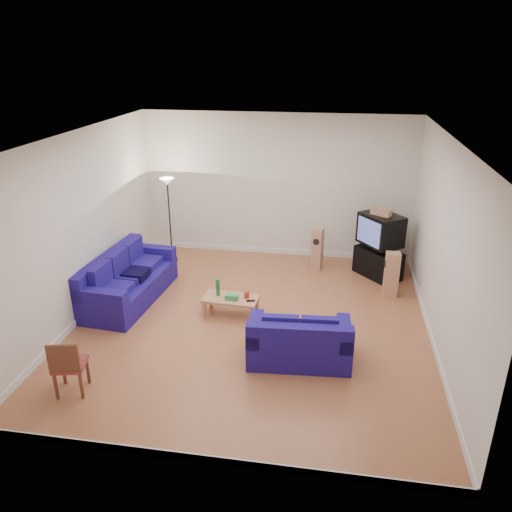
% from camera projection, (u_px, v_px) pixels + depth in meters
% --- Properties ---
extents(room, '(6.01, 6.51, 3.21)m').
position_uv_depth(room, '(252.00, 240.00, 8.13)').
color(room, brown).
rests_on(room, ground).
extents(sofa_three_seat, '(1.18, 2.38, 0.89)m').
position_uv_depth(sofa_three_seat, '(126.00, 283.00, 9.43)').
color(sofa_three_seat, navy).
rests_on(sofa_three_seat, ground).
extents(sofa_loveseat, '(1.61, 0.97, 0.78)m').
position_uv_depth(sofa_loveseat, '(299.00, 344.00, 7.55)').
color(sofa_loveseat, navy).
rests_on(sofa_loveseat, ground).
extents(coffee_table, '(1.00, 0.55, 0.35)m').
position_uv_depth(coffee_table, '(231.00, 300.00, 8.86)').
color(coffee_table, tan).
rests_on(coffee_table, ground).
extents(bottle, '(0.09, 0.09, 0.32)m').
position_uv_depth(bottle, '(218.00, 287.00, 8.86)').
color(bottle, '#197233').
rests_on(bottle, coffee_table).
extents(tissue_box, '(0.23, 0.12, 0.09)m').
position_uv_depth(tissue_box, '(232.00, 297.00, 8.75)').
color(tissue_box, green).
rests_on(tissue_box, coffee_table).
extents(red_canister, '(0.10, 0.10, 0.13)m').
position_uv_depth(red_canister, '(247.00, 295.00, 8.80)').
color(red_canister, red).
rests_on(red_canister, coffee_table).
extents(remote, '(0.16, 0.08, 0.02)m').
position_uv_depth(remote, '(251.00, 301.00, 8.70)').
color(remote, black).
rests_on(remote, coffee_table).
extents(tv_stand, '(1.04, 1.07, 0.59)m').
position_uv_depth(tv_stand, '(378.00, 263.00, 10.41)').
color(tv_stand, black).
rests_on(tv_stand, ground).
extents(av_receiver, '(0.54, 0.57, 0.10)m').
position_uv_depth(av_receiver, '(379.00, 247.00, 10.30)').
color(av_receiver, black).
rests_on(av_receiver, tv_stand).
extents(television, '(0.98, 1.03, 0.64)m').
position_uv_depth(television, '(381.00, 230.00, 10.18)').
color(television, black).
rests_on(television, av_receiver).
extents(centre_speaker, '(0.44, 0.36, 0.14)m').
position_uv_depth(centre_speaker, '(381.00, 212.00, 10.01)').
color(centre_speaker, tan).
rests_on(centre_speaker, television).
extents(speaker_left, '(0.26, 0.31, 0.91)m').
position_uv_depth(speaker_left, '(317.00, 249.00, 10.69)').
color(speaker_left, tan).
rests_on(speaker_left, ground).
extents(speaker_right, '(0.28, 0.22, 0.89)m').
position_uv_depth(speaker_right, '(391.00, 274.00, 9.52)').
color(speaker_right, tan).
rests_on(speaker_right, ground).
extents(floor_lamp, '(0.32, 0.32, 1.89)m').
position_uv_depth(floor_lamp, '(168.00, 193.00, 10.68)').
color(floor_lamp, black).
rests_on(floor_lamp, ground).
extents(dining_chair, '(0.49, 0.49, 0.87)m').
position_uv_depth(dining_chair, '(68.00, 364.00, 6.75)').
color(dining_chair, brown).
rests_on(dining_chair, ground).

